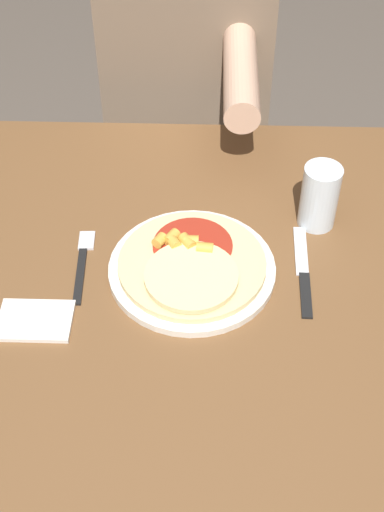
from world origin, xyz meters
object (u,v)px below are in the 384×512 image
dining_table (196,332)px  knife (303,273)px  fork (83,261)px  person_diner (188,84)px  plate (192,269)px  drinking_glass (320,197)px  pizza (191,264)px

dining_table → knife: bearing=15.4°
fork → person_diner: person_diner is taller
plate → drinking_glass: size_ratio=2.32×
plate → fork: bearing=174.6°
dining_table → fork: size_ratio=6.26×
fork → person_diner: bearing=75.8°
dining_table → plate: 0.12m
plate → pizza: bearing=-100.7°
plate → person_diner: (-0.03, 0.66, -0.05)m
plate → knife: (0.19, 0.00, -0.00)m
plate → drinking_glass: (0.23, 0.13, 0.06)m
person_diner → pizza: bearing=-87.6°
pizza → person_diner: size_ratio=0.21×
dining_table → fork: (-0.20, 0.07, 0.11)m
plate → pizza: size_ratio=1.13×
knife → drinking_glass: drinking_glass is taller
knife → drinking_glass: bearing=76.0°
plate → person_diner: size_ratio=0.24×
fork → knife: 0.39m
pizza → drinking_glass: 0.27m
pizza → knife: (0.19, 0.01, -0.02)m
person_diner → fork: bearing=-104.2°
dining_table → knife: (0.18, 0.05, 0.11)m
dining_table → pizza: size_ratio=4.30×
pizza → person_diner: bearing=92.4°
person_diner → plate: bearing=-87.5°
plate → person_diner: bearing=92.5°
plate → knife: plate is taller
plate → knife: size_ratio=1.32×
plate → fork: size_ratio=1.65×
fork → pizza: bearing=-7.0°
fork → person_diner: (0.16, 0.65, -0.04)m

